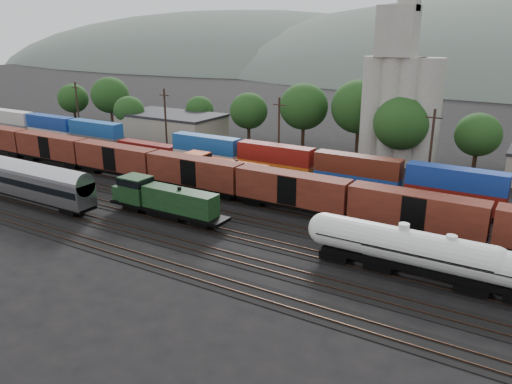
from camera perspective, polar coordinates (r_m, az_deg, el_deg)
The scene contains 13 objects.
ground at distance 59.30m, azimuth 2.56°, elevation -3.93°, with size 600.00×600.00×0.00m, color black.
tracks at distance 59.28m, azimuth 2.56°, elevation -3.89°, with size 180.00×33.20×0.20m.
green_locomotive at distance 62.02m, azimuth -10.78°, elevation -0.75°, with size 16.76×2.96×4.44m.
tank_car_a at distance 48.59m, azimuth 16.35°, elevation -6.06°, with size 18.90×3.38×4.95m.
tank_car_b at distance 47.93m, azimuth 21.18°, elevation -7.10°, with size 17.95×3.21×4.70m.
passenger_coach at distance 73.14m, azimuth -25.10°, elevation 1.44°, with size 24.59×3.03×5.58m.
orange_locomotive at distance 74.27m, azimuth -4.10°, elevation 2.56°, with size 16.87×2.81×4.22m.
boxcar_string at distance 66.44m, azimuth -1.79°, elevation 1.36°, with size 122.80×2.90×4.20m.
container_wall at distance 69.99m, azimuth 11.07°, elevation 1.75°, with size 166.85×2.60×5.80m.
grain_silo at distance 88.13m, azimuth 16.09°, elevation 10.23°, with size 13.40×5.00×29.00m.
industrial_sheds at distance 88.12m, azimuth 17.56°, elevation 4.32°, with size 119.38×17.26×5.10m.
tree_band at distance 91.77m, azimuth 16.91°, elevation 7.90°, with size 161.63×20.39×14.43m.
utility_poles at distance 76.78m, azimuth 10.55°, elevation 5.73°, with size 122.20×0.36×12.00m.
Camera 1 is at (26.09, -48.43, 22.13)m, focal length 35.00 mm.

